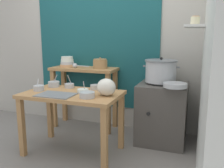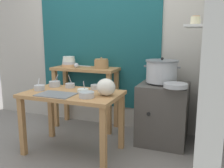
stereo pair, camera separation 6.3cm
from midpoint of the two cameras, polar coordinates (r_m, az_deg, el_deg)
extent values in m
plane|color=gray|center=(3.02, -9.42, -15.64)|extent=(9.00, 9.00, 0.00)
cube|color=#B2ADA3|center=(3.66, -0.22, 10.33)|extent=(4.40, 0.10, 2.60)
cube|color=#195156|center=(3.70, -4.26, 11.09)|extent=(1.90, 0.02, 2.10)
cube|color=silver|center=(2.54, 21.25, 9.21)|extent=(0.10, 3.20, 2.60)
cube|color=silver|center=(2.75, 18.18, 12.63)|extent=(0.20, 0.56, 0.02)
cylinder|color=beige|center=(2.57, 18.13, 13.86)|extent=(0.09, 0.09, 0.07)
cylinder|color=tan|center=(2.75, 18.25, 13.87)|extent=(0.07, 0.07, 0.09)
cylinder|color=beige|center=(2.90, 18.32, 13.46)|extent=(0.08, 0.08, 0.07)
cube|color=#B27F4C|center=(2.83, -9.89, -2.38)|extent=(1.10, 0.66, 0.04)
cube|color=#B27F4C|center=(2.99, -20.85, -9.42)|extent=(0.06, 0.06, 0.68)
cube|color=#B27F4C|center=(2.49, -2.53, -12.85)|extent=(0.06, 0.06, 0.68)
cube|color=#B27F4C|center=(3.41, -14.76, -6.52)|extent=(0.06, 0.06, 0.68)
cube|color=#B27F4C|center=(2.98, 1.56, -8.72)|extent=(0.06, 0.06, 0.68)
cube|color=#B27F4C|center=(3.58, -7.07, 3.49)|extent=(0.96, 0.40, 0.04)
cube|color=#B27F4C|center=(3.75, -13.83, -3.40)|extent=(0.06, 0.06, 0.86)
cube|color=#B27F4C|center=(3.37, -1.45, -4.74)|extent=(0.06, 0.06, 0.86)
cube|color=#B27F4C|center=(4.00, -11.48, -2.41)|extent=(0.06, 0.06, 0.86)
cube|color=#B27F4C|center=(3.64, 0.24, -3.52)|extent=(0.06, 0.06, 0.86)
cube|color=#4C4742|center=(3.22, 11.04, -6.62)|extent=(0.60, 0.60, 0.76)
cylinder|color=black|center=(3.13, 11.30, 0.20)|extent=(0.36, 0.36, 0.02)
cylinder|color=black|center=(2.94, 7.85, -6.87)|extent=(0.04, 0.02, 0.04)
cylinder|color=#B7BABF|center=(3.13, 10.73, 2.82)|extent=(0.38, 0.38, 0.26)
cylinder|color=slate|center=(3.11, 10.82, 5.35)|extent=(0.40, 0.40, 0.02)
sphere|color=black|center=(3.11, 10.84, 5.87)|extent=(0.04, 0.04, 0.04)
cube|color=slate|center=(3.16, 7.04, 4.19)|extent=(0.04, 0.02, 0.02)
cube|color=slate|center=(3.10, 14.59, 3.77)|extent=(0.04, 0.02, 0.02)
cylinder|color=#A37A4C|center=(3.47, -3.28, 4.58)|extent=(0.20, 0.20, 0.11)
cylinder|color=#A37A4C|center=(3.46, -3.29, 5.68)|extent=(0.18, 0.18, 0.02)
sphere|color=#A37A4C|center=(3.46, -3.30, 6.04)|extent=(0.02, 0.02, 0.02)
cylinder|color=tan|center=(3.71, -10.82, 4.26)|extent=(0.21, 0.21, 0.04)
cylinder|color=#B7BABF|center=(3.71, -10.85, 4.85)|extent=(0.20, 0.20, 0.04)
cylinder|color=silver|center=(3.70, -10.87, 5.40)|extent=(0.18, 0.18, 0.03)
cylinder|color=silver|center=(3.70, -10.89, 5.99)|extent=(0.17, 0.17, 0.04)
sphere|color=#B7BABF|center=(3.55, -9.12, 4.26)|extent=(0.07, 0.07, 0.07)
cylinder|color=#B7BABF|center=(3.47, -7.29, 4.16)|extent=(0.21, 0.04, 0.01)
cube|color=slate|center=(2.73, -13.55, -2.46)|extent=(0.40, 0.28, 0.01)
ellipsoid|color=silver|center=(2.62, -2.03, -0.73)|extent=(0.21, 0.18, 0.19)
cylinder|color=#B7BABF|center=(2.85, 13.87, -0.27)|extent=(0.27, 0.27, 0.05)
cylinder|color=#B7BABF|center=(3.18, -13.94, -0.03)|extent=(0.14, 0.14, 0.07)
cylinder|color=brown|center=(3.17, -13.97, 0.48)|extent=(0.12, 0.12, 0.01)
cylinder|color=#B7BABF|center=(3.18, -13.77, 0.82)|extent=(0.10, 0.02, 0.16)
cylinder|color=#B7BABF|center=(3.07, -10.47, -0.39)|extent=(0.12, 0.12, 0.05)
cylinder|color=maroon|center=(3.07, -10.49, -0.01)|extent=(0.10, 0.10, 0.01)
cylinder|color=#B7BABF|center=(3.05, -10.31, 0.62)|extent=(0.03, 0.09, 0.16)
cylinder|color=#B7BABF|center=(3.00, -17.24, -0.91)|extent=(0.12, 0.12, 0.06)
cylinder|color=beige|center=(3.00, -17.27, -0.44)|extent=(0.11, 0.11, 0.01)
cylinder|color=#B7BABF|center=(3.00, -17.56, -0.20)|extent=(0.03, 0.09, 0.13)
cylinder|color=#B7BABF|center=(2.95, -4.63, -0.71)|extent=(0.11, 0.11, 0.06)
cylinder|color=maroon|center=(2.95, -4.64, -0.29)|extent=(0.09, 0.09, 0.01)
cylinder|color=#B7BABF|center=(2.56, -6.52, -2.51)|extent=(0.16, 0.16, 0.06)
cylinder|color=beige|center=(2.56, -6.54, -1.96)|extent=(0.14, 0.14, 0.01)
cylinder|color=silver|center=(2.78, -7.44, -1.62)|extent=(0.13, 0.13, 0.05)
cylinder|color=beige|center=(2.78, -7.44, -1.29)|extent=(0.11, 0.11, 0.01)
cylinder|color=#B7BABF|center=(2.77, -7.15, -0.67)|extent=(0.02, 0.06, 0.14)
camera|label=1|loc=(0.03, -90.65, -0.13)|focal=39.27mm
camera|label=2|loc=(0.03, 89.35, 0.13)|focal=39.27mm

